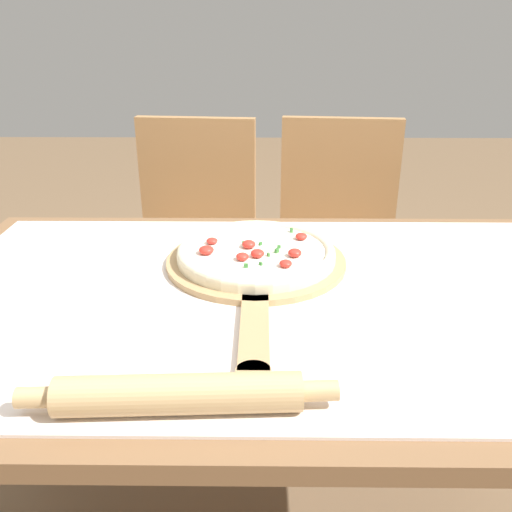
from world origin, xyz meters
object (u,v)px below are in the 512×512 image
Objects in this scene: pizza at (256,252)px; rolling_pin at (179,394)px; chair_left at (194,239)px; pizza_peel at (256,266)px; chair_right at (337,240)px.

rolling_pin reaches higher than pizza.
chair_left reaches higher than pizza.
rolling_pin is at bearing -78.75° from chair_left.
pizza is 0.45m from rolling_pin.
pizza_peel is 0.42m from rolling_pin.
pizza_peel is 0.64× the size of chair_left.
pizza_peel is 1.46× the size of rolling_pin.
chair_right is at bearing 69.59° from pizza_peel.
chair_right is (0.35, 1.10, -0.24)m from rolling_pin.
pizza is at bearing -67.46° from chair_left.
rolling_pin is at bearing -101.78° from chair_right.
chair_left is at bearing 107.42° from pizza.
rolling_pin is 1.18m from chair_right.
chair_right is (0.26, 0.66, -0.24)m from pizza.
pizza_peel is 0.03m from pizza.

